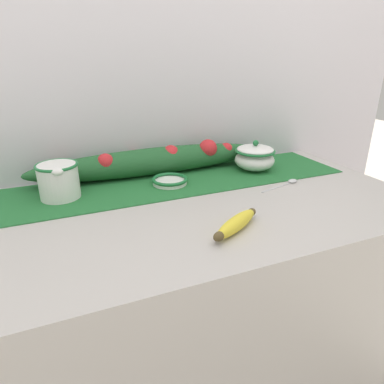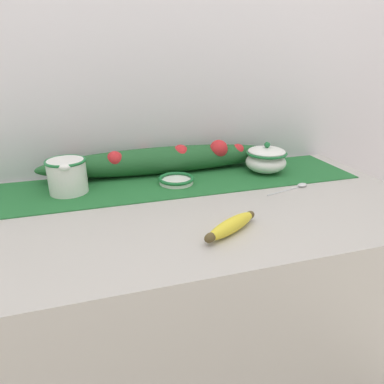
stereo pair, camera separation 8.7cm
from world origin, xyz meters
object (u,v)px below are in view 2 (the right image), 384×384
(sugar_bowl, at_px, (266,159))
(spoon, at_px, (299,186))
(small_dish, at_px, (176,180))
(cream_pitcher, at_px, (67,175))
(banana, at_px, (231,226))

(sugar_bowl, distance_m, spoon, 0.16)
(sugar_bowl, xyz_separation_m, spoon, (0.03, -0.15, -0.04))
(small_dish, height_order, spoon, small_dish)
(cream_pitcher, relative_size, spoon, 0.84)
(cream_pitcher, xyz_separation_m, sugar_bowl, (0.63, -0.00, -0.01))
(cream_pitcher, bearing_deg, spoon, -12.99)
(banana, bearing_deg, spoon, 33.25)
(banana, xyz_separation_m, spoon, (0.31, 0.20, -0.01))
(sugar_bowl, distance_m, small_dish, 0.32)
(small_dish, distance_m, spoon, 0.38)
(cream_pitcher, relative_size, small_dish, 1.19)
(cream_pitcher, bearing_deg, banana, -44.89)
(sugar_bowl, height_order, banana, sugar_bowl)
(cream_pitcher, height_order, small_dish, cream_pitcher)
(banana, distance_m, spoon, 0.37)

